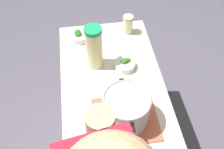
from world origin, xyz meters
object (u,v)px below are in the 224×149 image
broccoli_bowl_center (125,64)px  mason_jar (128,24)px  cooking_pot (126,109)px  lemonade_pitcher (94,47)px  broccoli_bowl_front (79,36)px

broccoli_bowl_center → mason_jar: bearing=166.8°
cooking_pot → mason_jar: bearing=168.8°
lemonade_pitcher → broccoli_bowl_front: lemonade_pitcher is taller
cooking_pot → broccoli_bowl_front: size_ratio=2.58×
lemonade_pitcher → broccoli_bowl_center: lemonade_pitcher is taller
lemonade_pitcher → broccoli_bowl_center: (0.05, 0.18, -0.12)m
broccoli_bowl_center → cooking_pot: bearing=-9.5°
lemonade_pitcher → broccoli_bowl_front: 0.29m
cooking_pot → mason_jar: (-0.71, 0.14, -0.04)m
cooking_pot → broccoli_bowl_center: size_ratio=2.43×
mason_jar → broccoli_bowl_front: size_ratio=1.10×
mason_jar → broccoli_bowl_front: mason_jar is taller
cooking_pot → broccoli_bowl_center: 0.39m
broccoli_bowl_front → broccoli_bowl_center: bearing=41.9°
mason_jar → broccoli_bowl_center: 0.34m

